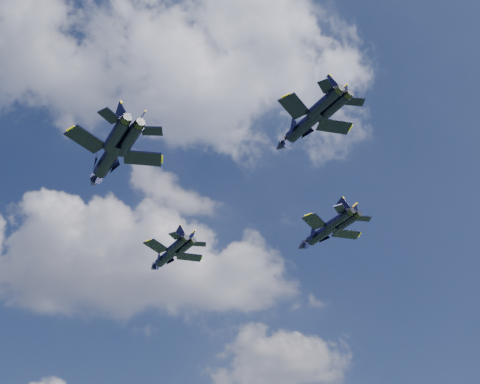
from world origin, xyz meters
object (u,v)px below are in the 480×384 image
at_px(jet_left, 108,160).
at_px(jet_right, 321,234).
at_px(jet_slot, 303,126).
at_px(jet_lead, 166,257).

relative_size(jet_left, jet_right, 1.16).
height_order(jet_right, jet_slot, jet_right).
bearing_deg(jet_slot, jet_lead, 88.06).
xyz_separation_m(jet_lead, jet_left, (-6.89, -26.56, -0.55)).
bearing_deg(jet_lead, jet_right, -48.07).
bearing_deg(jet_right, jet_lead, 132.59).
relative_size(jet_lead, jet_slot, 0.98).
bearing_deg(jet_right, jet_left, -179.66).
bearing_deg(jet_left, jet_right, 4.84).
xyz_separation_m(jet_right, jet_slot, (-7.00, -25.82, -0.19)).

